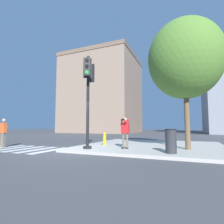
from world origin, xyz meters
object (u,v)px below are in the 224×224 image
Objects in this scene: traffic_signal_pole at (89,87)px; fire_hydrant at (105,139)px; street_tree at (185,59)px; person_photographer at (125,130)px; pedestrian_distant at (3,132)px; trash_bin at (171,141)px.

traffic_signal_pole is 6.40× the size of fire_hydrant.
traffic_signal_pole is 5.13m from street_tree.
person_photographer is at bearing -31.71° from fire_hydrant.
traffic_signal_pole is 2.81× the size of pedestrian_distant.
traffic_signal_pole is 0.74× the size of street_tree.
trash_bin is (4.00, -0.03, -2.64)m from traffic_signal_pole.
person_photographer is 0.91× the size of pedestrian_distant.
street_tree is 6.50× the size of trash_bin.
pedestrian_distant is at bearing -157.26° from fire_hydrant.
traffic_signal_pole is 2.90m from person_photographer.
traffic_signal_pole is at bearing 179.53° from trash_bin.
pedestrian_distant is 6.10m from fire_hydrant.
person_photographer is at bearing -163.86° from street_tree.
pedestrian_distant is at bearing -174.00° from traffic_signal_pole.
street_tree is at bearing 16.14° from person_photographer.
traffic_signal_pole is at bearing 6.00° from pedestrian_distant.
pedestrian_distant reaches higher than trash_bin.
fire_hydrant is 4.30m from trash_bin.
pedestrian_distant is (-5.52, -0.58, -2.36)m from traffic_signal_pole.
street_tree is (10.18, 2.20, 3.74)m from pedestrian_distant.
person_photographer is 2.09× the size of fire_hydrant.
pedestrian_distant is at bearing -176.71° from trash_bin.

